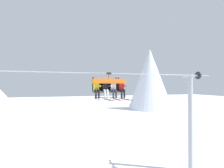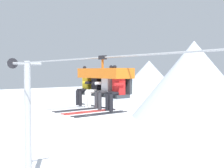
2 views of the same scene
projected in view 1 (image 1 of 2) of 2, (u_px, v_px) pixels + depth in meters
name	position (u px, v px, depth m)	size (l,w,h in m)	color
mountain_peak_east	(150.00, 79.00, 49.78)	(12.41, 12.41, 17.13)	silver
lift_tower_far	(191.00, 119.00, 13.59)	(0.36, 1.88, 7.65)	#9EA3A8
lift_cable	(98.00, 73.00, 10.62)	(17.09, 0.05, 0.05)	#9EA3A8
chairlift_chair	(109.00, 84.00, 10.88)	(2.03, 0.74, 1.54)	#33383D
skier_yellow	(97.00, 88.00, 10.43)	(0.48, 1.70, 1.34)	yellow
skier_black	(105.00, 88.00, 10.59)	(0.46, 1.70, 1.23)	black
skier_white	(114.00, 88.00, 10.76)	(0.48, 1.70, 1.34)	silver
skier_red	(122.00, 88.00, 10.91)	(0.48, 1.70, 1.34)	red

